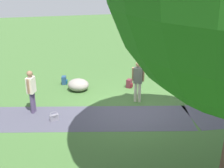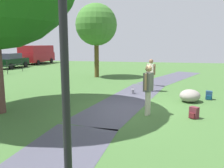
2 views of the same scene
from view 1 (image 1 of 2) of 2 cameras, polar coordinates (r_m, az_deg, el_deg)
name	(u,v)px [view 1 (image 1 of 2)]	position (r m, az deg, el deg)	size (l,w,h in m)	color
ground_plane	(132,110)	(11.83, 3.96, -5.03)	(48.00, 48.00, 0.00)	#3D632F
footpath_segment_mid	(86,118)	(11.24, -5.11, -6.62)	(8.23, 3.48, 0.01)	#464554
lawn_boulder	(78,85)	(13.56, -6.58, -0.17)	(1.27, 1.23, 0.55)	gray
woman_with_handbag	(31,89)	(11.62, -15.43, -0.87)	(0.37, 0.48, 1.73)	#4B3D5D
man_near_boulder	(138,79)	(12.11, 5.07, 1.05)	(0.49, 0.36, 1.79)	beige
handbag_on_grass	(54,117)	(11.17, -11.19, -6.37)	(0.34, 0.33, 0.31)	gray
backpack_by_boulder	(64,80)	(14.40, -9.29, 0.70)	(0.30, 0.31, 0.40)	navy
spare_backpack_on_lawn	(129,84)	(13.85, 3.40, 0.08)	(0.35, 0.35, 0.40)	#5D242D
frisbee_on_grass	(181,70)	(16.67, 13.21, 2.74)	(0.22, 0.22, 0.02)	yellow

